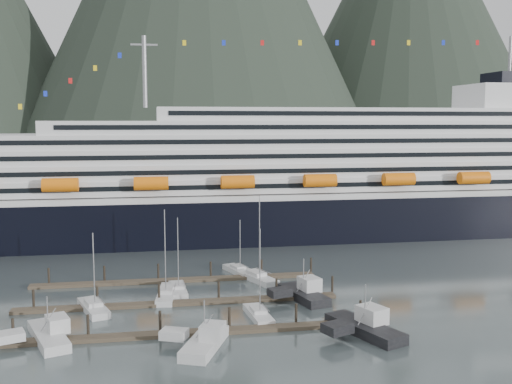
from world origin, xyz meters
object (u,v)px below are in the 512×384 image
Objects in this scene: trawler_b at (204,341)px; trawler_e at (303,293)px; sailboat_d at (167,294)px; sailboat_g at (256,278)px; cruise_ship at (315,184)px; sailboat_h at (258,315)px; sailboat_a at (94,308)px; trawler_a at (47,335)px; sailboat_c at (178,290)px; trawler_d at (364,327)px; sailboat_f at (238,271)px.

trawler_b is 0.95× the size of trawler_e.
sailboat_g is at bearing -57.94° from sailboat_d.
sailboat_h is (-24.48, -59.98, -11.62)m from cruise_ship.
trawler_a is at bearing 138.87° from sailboat_a.
trawler_e is (16.71, 17.53, 0.03)m from trawler_b.
sailboat_d is 1.34× the size of trawler_b.
sailboat_c is 32.29m from trawler_d.
cruise_ship is at bearing -32.59° from trawler_d.
sailboat_h is 1.12× the size of trawler_a.
sailboat_a is at bearing 76.05° from trawler_e.
sailboat_a is at bearing 67.57° from sailboat_h.
trawler_b is (-32.92, -69.90, -11.18)m from cruise_ship.
trawler_a is (-28.14, -29.18, 0.43)m from sailboat_f.
sailboat_d reaches higher than sailboat_f.
cruise_ship reaches higher than sailboat_c.
sailboat_a is 1.07× the size of trawler_e.
sailboat_a is 0.79× the size of sailboat_g.
sailboat_d is at bearing 39.80° from sailboat_h.
trawler_e reaches higher than trawler_a.
trawler_b is (-11.52, -29.63, 0.43)m from sailboat_g.
sailboat_h reaches higher than trawler_a.
sailboat_g is at bearing -72.33° from trawler_a.
sailboat_h reaches higher than sailboat_f.
sailboat_d is 21.16m from trawler_e.
sailboat_g is at bearing -174.35° from sailboat_f.
sailboat_a is 28.95m from sailboat_g.
trawler_d is at bearing -123.64° from sailboat_d.
sailboat_c reaches higher than trawler_b.
sailboat_d is 1.22× the size of trawler_a.
sailboat_c is (-34.99, -45.57, -11.63)m from cruise_ship.
sailboat_f is at bearing 8.37° from trawler_e.
sailboat_h reaches higher than trawler_e.
sailboat_f is at bearing -124.25° from cruise_ship.
trawler_a is at bearing 93.08° from trawler_e.
sailboat_d is at bearing 93.94° from sailboat_g.
sailboat_g reaches higher than sailboat_d.
sailboat_d is 0.94× the size of sailboat_g.
sailboat_d is 17.17m from sailboat_g.
cruise_ship is at bearing -52.81° from sailboat_f.
sailboat_c reaches higher than trawler_e.
trawler_a is (-30.54, -23.86, 0.39)m from sailboat_g.
sailboat_d reaches higher than sailboat_c.
trawler_a is 19.87m from trawler_b.
sailboat_a is 38.45m from trawler_d.
trawler_e is at bearing -96.36° from sailboat_d.
sailboat_c is 1.02× the size of trawler_d.
sailboat_a is 11.78m from sailboat_d.
sailboat_d reaches higher than trawler_d.
trawler_d is (9.25, -28.13, 0.47)m from sailboat_g.
cruise_ship is at bearing -27.73° from sailboat_h.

